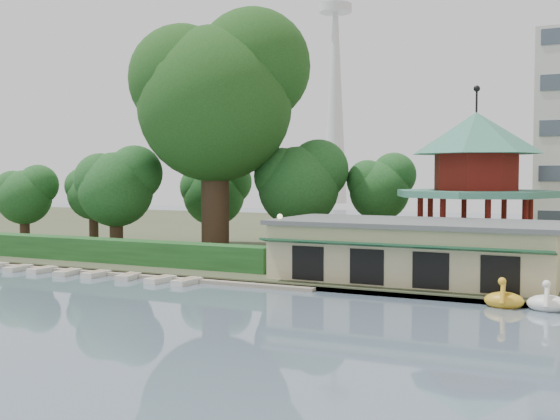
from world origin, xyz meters
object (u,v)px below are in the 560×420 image
Objects in this scene: dock at (104,272)px; boathouse at (415,250)px; pavilion at (476,172)px; big_tree at (218,92)px.

boathouse is (22.00, 4.77, 2.25)m from dock.
boathouse is at bearing -101.28° from pavilion.
big_tree is at bearing -169.69° from pavilion.
big_tree is at bearing 161.66° from boathouse.
big_tree is at bearing 73.90° from dock.
pavilion is at bearing 31.66° from dock.
boathouse is 11.43m from pavilion.
pavilion reaches higher than boathouse.
pavilion is 22.24m from big_tree.
pavilion is at bearing 78.72° from boathouse.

